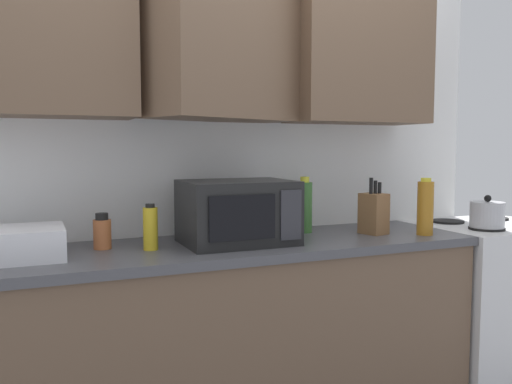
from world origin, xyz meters
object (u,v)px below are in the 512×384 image
object	(u,v)px
dish_rack	(12,244)
bottle_spice_jar	(102,232)
microwave	(238,212)
bottle_amber_vinegar	(425,208)
stove_range	(486,303)
knife_block	(374,213)
bottle_green_oil	(305,206)
kettle	(487,214)
bottle_yellow_mustard	(150,228)

from	to	relation	value
dish_rack	bottle_spice_jar	distance (m)	0.35
microwave	bottle_amber_vinegar	distance (m)	0.93
stove_range	bottle_spice_jar	bearing A→B (deg)	177.12
dish_rack	knife_block	world-z (taller)	knife_block
knife_block	bottle_green_oil	bearing A→B (deg)	149.33
knife_block	bottle_spice_jar	size ratio (longest dim) A/B	1.84
bottle_green_oil	bottle_spice_jar	bearing A→B (deg)	-177.16
kettle	bottle_yellow_mustard	distance (m)	1.72
dish_rack	bottle_amber_vinegar	bearing A→B (deg)	-5.13
bottle_yellow_mustard	bottle_green_oil	xyz separation A→B (m)	(0.80, 0.15, 0.04)
bottle_amber_vinegar	bottle_yellow_mustard	bearing A→B (deg)	173.51
bottle_yellow_mustard	bottle_spice_jar	bearing A→B (deg)	151.30
bottle_spice_jar	knife_block	bearing A→B (deg)	-5.55
knife_block	microwave	bearing A→B (deg)	178.18
dish_rack	bottle_green_oil	distance (m)	1.34
stove_range	knife_block	bearing A→B (deg)	-178.53
dish_rack	bottle_spice_jar	size ratio (longest dim) A/B	2.51
stove_range	microwave	xyz separation A→B (m)	(-1.50, 0.00, 0.59)
kettle	dish_rack	size ratio (longest dim) A/B	0.45
stove_range	bottle_amber_vinegar	bearing A→B (deg)	-165.98
microwave	bottle_yellow_mustard	world-z (taller)	microwave
bottle_spice_jar	bottle_green_oil	distance (m)	0.99
microwave	stove_range	bearing A→B (deg)	-0.09
stove_range	microwave	distance (m)	1.61
kettle	bottle_spice_jar	distance (m)	1.92
bottle_yellow_mustard	microwave	bearing A→B (deg)	-0.25
stove_range	knife_block	world-z (taller)	knife_block
bottle_yellow_mustard	bottle_green_oil	size ratio (longest dim) A/B	0.69
bottle_amber_vinegar	bottle_spice_jar	size ratio (longest dim) A/B	1.84
bottle_green_oil	knife_block	bearing A→B (deg)	-30.67
kettle	knife_block	bearing A→B (deg)	169.09
stove_range	knife_block	distance (m)	0.96
stove_range	bottle_amber_vinegar	xyz separation A→B (m)	(-0.58, -0.14, 0.58)
dish_rack	bottle_yellow_mustard	xyz separation A→B (m)	(0.53, -0.02, 0.03)
knife_block	bottle_spice_jar	distance (m)	1.29
kettle	microwave	world-z (taller)	microwave
stove_range	bottle_yellow_mustard	distance (m)	1.96
dish_rack	knife_block	size ratio (longest dim) A/B	1.36
bottle_spice_jar	stove_range	bearing A→B (deg)	-2.88
knife_block	bottle_yellow_mustard	distance (m)	1.10
stove_range	bottle_green_oil	bearing A→B (deg)	171.96
kettle	bottle_amber_vinegar	world-z (taller)	bottle_amber_vinegar
stove_range	bottle_green_oil	world-z (taller)	bottle_green_oil
microwave	knife_block	distance (m)	0.71
dish_rack	microwave	bearing A→B (deg)	-1.11
stove_range	kettle	distance (m)	0.57
dish_rack	bottle_yellow_mustard	size ratio (longest dim) A/B	1.97
bottle_yellow_mustard	bottle_green_oil	bearing A→B (deg)	10.50
bottle_green_oil	bottle_amber_vinegar	bearing A→B (deg)	-30.59
bottle_yellow_mustard	bottle_spice_jar	size ratio (longest dim) A/B	1.27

